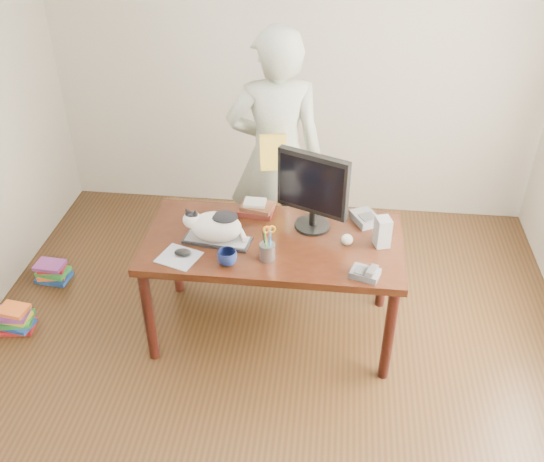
{
  "coord_description": "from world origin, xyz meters",
  "views": [
    {
      "loc": [
        0.34,
        -2.45,
        2.92
      ],
      "look_at": [
        0.0,
        0.55,
        0.85
      ],
      "focal_mm": 40.0,
      "sensor_mm": 36.0,
      "label": 1
    }
  ],
  "objects": [
    {
      "name": "calculator",
      "position": [
        0.57,
        0.87,
        0.78
      ],
      "size": [
        0.21,
        0.23,
        0.06
      ],
      "rotation": [
        0.0,
        0.0,
        0.49
      ],
      "color": "slate",
      "rests_on": "desk"
    },
    {
      "name": "phone",
      "position": [
        0.57,
        0.3,
        0.77
      ],
      "size": [
        0.19,
        0.16,
        0.07
      ],
      "rotation": [
        0.0,
        0.0,
        -0.31
      ],
      "color": "slate",
      "rests_on": "desk"
    },
    {
      "name": "person",
      "position": [
        -0.07,
        1.36,
        0.93
      ],
      "size": [
        0.76,
        0.57,
        1.86
      ],
      "primitive_type": "imported",
      "rotation": [
        0.0,
        0.0,
        3.34
      ],
      "color": "silver",
      "rests_on": "ground"
    },
    {
      "name": "pen_cup",
      "position": [
        -0.01,
        0.4,
        0.82
      ],
      "size": [
        0.11,
        0.11,
        0.24
      ],
      "rotation": [
        0.0,
        0.0,
        0.27
      ],
      "color": "gray",
      "rests_on": "desk"
    },
    {
      "name": "room",
      "position": [
        0.0,
        0.0,
        1.35
      ],
      "size": [
        4.5,
        4.5,
        4.5
      ],
      "color": "black",
      "rests_on": "ground"
    },
    {
      "name": "book_stack",
      "position": [
        -0.14,
        0.9,
        0.79
      ],
      "size": [
        0.24,
        0.2,
        0.08
      ],
      "rotation": [
        0.0,
        0.0,
        -0.15
      ],
      "color": "#4C1714",
      "rests_on": "desk"
    },
    {
      "name": "held_book",
      "position": [
        -0.07,
        1.19,
        1.05
      ],
      "size": [
        0.19,
        0.14,
        0.25
      ],
      "rotation": [
        0.0,
        0.0,
        0.2
      ],
      "color": "gold",
      "rests_on": "person"
    },
    {
      "name": "cat",
      "position": [
        -0.35,
        0.54,
        0.87
      ],
      "size": [
        0.41,
        0.23,
        0.23
      ],
      "rotation": [
        0.0,
        0.0,
        -0.13
      ],
      "color": "white",
      "rests_on": "keyboard"
    },
    {
      "name": "mouse",
      "position": [
        -0.52,
        0.38,
        0.77
      ],
      "size": [
        0.12,
        0.1,
        0.04
      ],
      "rotation": [
        0.0,
        0.0,
        -0.32
      ],
      "color": "black",
      "rests_on": "mousepad"
    },
    {
      "name": "monitor",
      "position": [
        0.23,
        0.76,
        1.05
      ],
      "size": [
        0.45,
        0.3,
        0.52
      ],
      "rotation": [
        0.0,
        0.0,
        -0.41
      ],
      "color": "black",
      "rests_on": "desk"
    },
    {
      "name": "baseball",
      "position": [
        0.46,
        0.6,
        0.79
      ],
      "size": [
        0.07,
        0.07,
        0.07
      ],
      "rotation": [
        0.0,
        0.0,
        -0.33
      ],
      "color": "white",
      "rests_on": "desk"
    },
    {
      "name": "book_pile_a",
      "position": [
        -1.75,
        0.4,
        0.09
      ],
      "size": [
        0.27,
        0.22,
        0.18
      ],
      "color": "red",
      "rests_on": "ground"
    },
    {
      "name": "coffee_mug",
      "position": [
        -0.24,
        0.33,
        0.8
      ],
      "size": [
        0.17,
        0.17,
        0.09
      ],
      "primitive_type": "imported",
      "rotation": [
        0.0,
        0.0,
        0.85
      ],
      "color": "#0D1537",
      "rests_on": "desk"
    },
    {
      "name": "desk",
      "position": [
        0.0,
        0.68,
        0.6
      ],
      "size": [
        1.6,
        0.8,
        0.75
      ],
      "color": "black",
      "rests_on": "ground"
    },
    {
      "name": "keyboard",
      "position": [
        -0.34,
        0.54,
        0.76
      ],
      "size": [
        0.43,
        0.21,
        0.02
      ],
      "rotation": [
        0.0,
        0.0,
        -0.13
      ],
      "color": "black",
      "rests_on": "desk"
    },
    {
      "name": "book_pile_b",
      "position": [
        -1.72,
        0.95,
        0.07
      ],
      "size": [
        0.26,
        0.2,
        0.15
      ],
      "color": "#194196",
      "rests_on": "ground"
    },
    {
      "name": "mousepad",
      "position": [
        -0.54,
        0.36,
        0.75
      ],
      "size": [
        0.28,
        0.27,
        0.01
      ],
      "rotation": [
        0.0,
        0.0,
        -0.32
      ],
      "color": "#B2B6BF",
      "rests_on": "desk"
    },
    {
      "name": "speaker",
      "position": [
        0.66,
        0.62,
        0.85
      ],
      "size": [
        0.11,
        0.12,
        0.19
      ],
      "rotation": [
        0.0,
        0.0,
        0.31
      ],
      "color": "#A7A7AA",
      "rests_on": "desk"
    }
  ]
}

